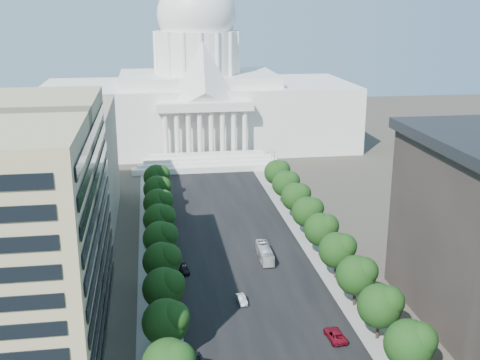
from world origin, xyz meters
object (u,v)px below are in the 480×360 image
car_silver (242,300)px  car_dark_b (184,270)px  car_dark_a (195,358)px  city_bus (265,253)px  car_red (335,335)px

car_silver → car_dark_b: 18.17m
car_dark_a → car_silver: size_ratio=0.97×
car_dark_a → city_bus: bearing=56.5°
car_silver → car_dark_b: size_ratio=0.95×
car_red → car_dark_b: size_ratio=1.31×
car_silver → city_bus: bearing=61.7°
car_dark_a → car_red: (24.22, 3.36, 0.11)m
city_bus → car_red: bearing=-79.8°
car_dark_a → car_dark_b: 33.70m
car_dark_a → car_silver: (10.36, 18.56, -0.00)m
car_silver → car_dark_a: bearing=-124.5°
car_dark_a → car_silver: 21.25m
car_silver → city_bus: (8.26, 19.52, 0.80)m
car_silver → car_dark_b: (-10.04, 15.14, -0.05)m
car_silver → city_bus: 21.21m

